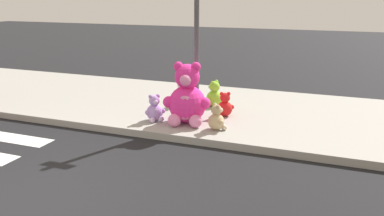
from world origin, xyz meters
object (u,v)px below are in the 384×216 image
Objects in this scene: sign_pole at (197,39)px; plush_red at (225,106)px; plush_lavender at (155,110)px; plush_white at (183,94)px; plush_tan at (217,119)px; plush_pink_large at (187,99)px; plush_lime at (214,96)px.

sign_pole is 5.77× the size of plush_red.
plush_lavender reaches higher than plush_red.
plush_tan is at bearing -48.08° from plush_white.
plush_lavender is (-0.08, -1.41, -0.03)m from plush_white.
plush_tan is at bearing -14.85° from plush_pink_large.
plush_red is 1.03× the size of plush_tan.
plush_lime is 0.99× the size of plush_white.
plush_red is (0.60, 0.77, -0.30)m from plush_pink_large.
plush_pink_large is (0.01, -0.59, -1.18)m from sign_pole.
sign_pole is 5.02× the size of plush_lime.
plush_tan is at bearing -69.79° from plush_lime.
sign_pole reaches higher than plush_pink_large.
plush_pink_large is at bearing -94.60° from plush_lime.
plush_pink_large reaches higher than plush_lavender.
plush_lavender is (-0.82, -1.56, -0.02)m from plush_lime.
sign_pole is at bearing -98.14° from plush_lime.
plush_red is 0.97m from plush_tan.
plush_lime is 1.18× the size of plush_tan.
plush_white is at bearing 130.53° from sign_pole.
sign_pole is 5.94× the size of plush_tan.
sign_pole is 2.47× the size of plush_pink_large.
plush_lime is 0.75m from plush_white.
plush_white is 2.02m from plush_tan.
plush_pink_large reaches higher than plush_tan.
plush_red is 1.34m from plush_white.
plush_red is at bearing 97.30° from plush_tan.
sign_pole is 1.69m from plush_lime.
plush_white reaches higher than plush_tan.
sign_pole is at bearing 133.16° from plush_tan.
plush_lavender is at bearing -117.76° from plush_lime.
plush_white is 1.11× the size of plush_lavender.
plush_tan is (1.43, -0.09, -0.02)m from plush_lavender.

